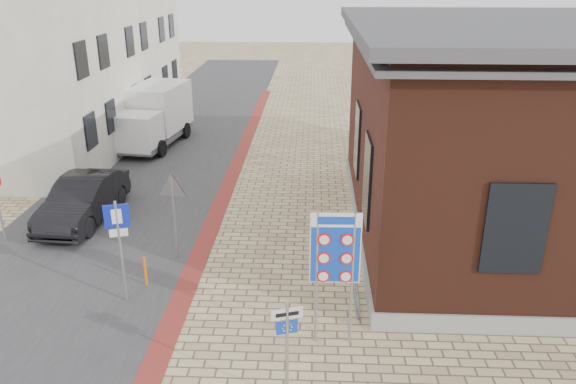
% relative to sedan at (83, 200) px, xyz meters
% --- Properties ---
extents(ground, '(120.00, 120.00, 0.00)m').
position_rel_sedan_xyz_m(ground, '(6.50, -7.07, -0.78)').
color(ground, tan).
rests_on(ground, ground).
extents(road_strip, '(7.00, 60.00, 0.02)m').
position_rel_sedan_xyz_m(road_strip, '(1.00, 7.93, -0.77)').
color(road_strip, '#38383A').
rests_on(road_strip, ground).
extents(curb_strip, '(0.60, 40.00, 0.02)m').
position_rel_sedan_xyz_m(curb_strip, '(4.50, 2.93, -0.76)').
color(curb_strip, maroon).
rests_on(curb_strip, ground).
extents(brick_building, '(13.00, 13.00, 6.80)m').
position_rel_sedan_xyz_m(brick_building, '(15.49, -0.07, 2.71)').
color(brick_building, gray).
rests_on(brick_building, ground).
extents(townhouse_near, '(7.40, 6.40, 8.30)m').
position_rel_sedan_xyz_m(townhouse_near, '(-4.49, 4.93, 3.39)').
color(townhouse_near, beige).
rests_on(townhouse_near, ground).
extents(townhouse_mid, '(7.40, 6.40, 9.10)m').
position_rel_sedan_xyz_m(townhouse_mid, '(-4.49, 10.93, 3.79)').
color(townhouse_mid, beige).
rests_on(townhouse_mid, ground).
extents(townhouse_far, '(7.40, 6.40, 8.30)m').
position_rel_sedan_xyz_m(townhouse_far, '(-4.49, 16.93, 3.39)').
color(townhouse_far, beige).
rests_on(townhouse_far, ground).
extents(bike_rack, '(0.08, 1.80, 0.60)m').
position_rel_sedan_xyz_m(bike_rack, '(9.15, -4.87, -0.51)').
color(bike_rack, slate).
rests_on(bike_rack, ground).
extents(sedan, '(1.88, 4.79, 1.55)m').
position_rel_sedan_xyz_m(sedan, '(0.00, 0.00, 0.00)').
color(sedan, black).
rests_on(sedan, ground).
extents(box_truck, '(2.97, 5.79, 2.90)m').
position_rel_sedan_xyz_m(box_truck, '(0.02, 9.17, 0.72)').
color(box_truck, slate).
rests_on(box_truck, ground).
extents(border_sign, '(1.14, 0.09, 3.32)m').
position_rel_sedan_xyz_m(border_sign, '(8.47, -6.57, 1.63)').
color(border_sign, gray).
rests_on(border_sign, ground).
extents(essen_sign, '(0.61, 0.23, 2.33)m').
position_rel_sedan_xyz_m(essen_sign, '(7.50, -8.57, 0.76)').
color(essen_sign, gray).
rests_on(essen_sign, ground).
extents(parking_sign, '(0.62, 0.21, 2.87)m').
position_rel_sedan_xyz_m(parking_sign, '(3.07, -5.07, 1.21)').
color(parking_sign, gray).
rests_on(parking_sign, ground).
extents(yield_sign, '(0.96, 0.13, 2.71)m').
position_rel_sedan_xyz_m(yield_sign, '(3.88, -2.65, 1.31)').
color(yield_sign, gray).
rests_on(yield_sign, ground).
extents(bollard, '(0.10, 0.10, 0.88)m').
position_rel_sedan_xyz_m(bollard, '(3.37, -4.27, -0.34)').
color(bollard, orange).
rests_on(bollard, ground).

